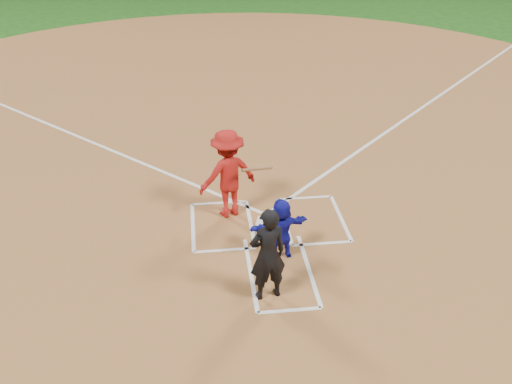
{
  "coord_description": "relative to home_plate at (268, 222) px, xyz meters",
  "views": [
    {
      "loc": [
        -1.43,
        -10.11,
        6.61
      ],
      "look_at": [
        -0.3,
        -0.4,
        1.0
      ],
      "focal_mm": 40.0,
      "sensor_mm": 36.0,
      "label": 1
    }
  ],
  "objects": [
    {
      "name": "chalk_markings",
      "position": [
        0.0,
        5.29,
        -0.01
      ],
      "size": [
        28.35,
        17.32,
        0.01
      ],
      "color": "white",
      "rests_on": "home_plate_dirt"
    },
    {
      "name": "umpire",
      "position": [
        -0.33,
        -2.37,
        0.88
      ],
      "size": [
        0.73,
        0.57,
        1.78
      ],
      "primitive_type": "imported",
      "rotation": [
        0.0,
        0.0,
        3.38
      ],
      "color": "black",
      "rests_on": "home_plate_dirt"
    },
    {
      "name": "home_plate",
      "position": [
        0.0,
        0.0,
        0.0
      ],
      "size": [
        0.6,
        0.6,
        0.02
      ],
      "primitive_type": "cylinder",
      "rotation": [
        0.0,
        0.0,
        3.14
      ],
      "color": "white",
      "rests_on": "home_plate_dirt"
    },
    {
      "name": "ground",
      "position": [
        0.0,
        0.0,
        -0.02
      ],
      "size": [
        120.0,
        120.0,
        0.0
      ],
      "primitive_type": "plane",
      "color": "#174A12",
      "rests_on": "ground"
    },
    {
      "name": "batter_at_plate",
      "position": [
        -0.8,
        0.44,
        0.97
      ],
      "size": [
        1.68,
        1.12,
        1.96
      ],
      "color": "#AE1613",
      "rests_on": "home_plate_dirt"
    },
    {
      "name": "catcher",
      "position": [
        0.08,
        -1.24,
        0.62
      ],
      "size": [
        1.23,
        0.65,
        1.26
      ],
      "primitive_type": "imported",
      "rotation": [
        0.0,
        0.0,
        3.39
      ],
      "color": "#1415A6",
      "rests_on": "home_plate_dirt"
    },
    {
      "name": "home_plate_dirt",
      "position": [
        0.0,
        6.0,
        -0.01
      ],
      "size": [
        28.0,
        28.0,
        0.01
      ],
      "primitive_type": "cylinder",
      "color": "brown",
      "rests_on": "ground"
    }
  ]
}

